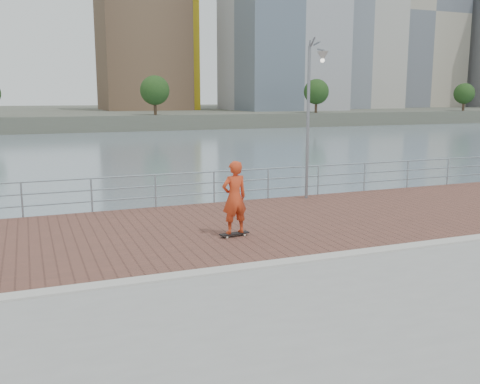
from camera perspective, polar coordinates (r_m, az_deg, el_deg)
name	(u,v)px	position (r m, az deg, el deg)	size (l,w,h in m)	color
water	(273,349)	(12.66, 3.50, -16.42)	(400.00, 400.00, 0.00)	slate
brick_lane	(219,228)	(15.10, -2.26, -3.81)	(40.00, 6.80, 0.02)	brown
curb	(274,264)	(11.89, 3.61, -7.64)	(40.00, 0.40, 0.06)	#B7B5AD
far_shore	(48,115)	(132.87, -19.84, 7.77)	(320.00, 95.00, 2.50)	#4C5142
guardrail	(185,185)	(18.13, -5.87, 0.73)	(39.06, 0.06, 1.13)	#8C9EA8
street_lamp	(314,91)	(18.75, 7.92, 10.61)	(0.39, 1.14, 5.38)	gray
skateboard	(234,234)	(14.11, -0.60, -4.47)	(0.82, 0.29, 0.09)	black
skateboarder	(234,197)	(13.89, -0.60, -0.59)	(0.70, 0.46, 1.92)	red
shoreline_trees	(208,92)	(91.91, -3.41, 10.64)	(169.73, 4.93, 6.58)	#473323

